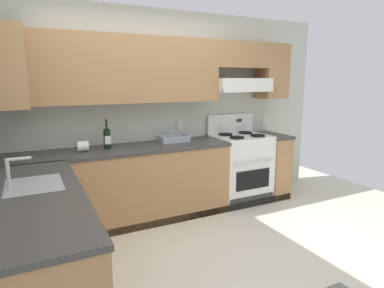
% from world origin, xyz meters
% --- Properties ---
extents(ground_plane, '(7.04, 7.04, 0.00)m').
position_xyz_m(ground_plane, '(0.00, 0.00, 0.00)').
color(ground_plane, beige).
extents(wall_back, '(4.68, 0.57, 2.55)m').
position_xyz_m(wall_back, '(0.39, 1.53, 1.48)').
color(wall_back, beige).
rests_on(wall_back, ground_plane).
extents(counter_back_run, '(3.60, 0.65, 0.91)m').
position_xyz_m(counter_back_run, '(-0.04, 1.24, 0.45)').
color(counter_back_run, '#A87A4C').
rests_on(counter_back_run, ground_plane).
extents(counter_left_run, '(0.63, 1.91, 1.13)m').
position_xyz_m(counter_left_run, '(-1.24, -0.00, 0.46)').
color(counter_left_run, '#A87A4C').
rests_on(counter_left_run, ground_plane).
extents(stove, '(0.76, 0.62, 1.20)m').
position_xyz_m(stove, '(1.37, 1.25, 0.48)').
color(stove, white).
rests_on(stove, ground_plane).
extents(wine_bottle, '(0.08, 0.08, 0.34)m').
position_xyz_m(wine_bottle, '(-0.45, 1.31, 1.04)').
color(wine_bottle, black).
rests_on(wine_bottle, counter_back_run).
extents(bowl, '(0.37, 0.22, 0.08)m').
position_xyz_m(bowl, '(0.40, 1.35, 0.94)').
color(bowl, '#9EADB7').
rests_on(bowl, counter_back_run).
extents(paper_towel_roll, '(0.12, 0.11, 0.11)m').
position_xyz_m(paper_towel_roll, '(-0.73, 1.28, 0.97)').
color(paper_towel_roll, white).
rests_on(paper_towel_roll, counter_back_run).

